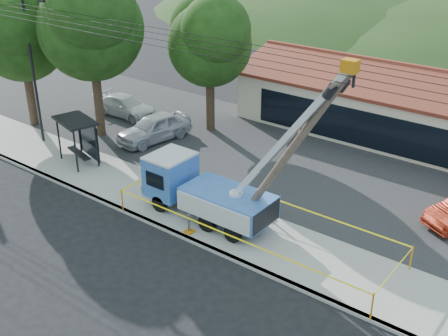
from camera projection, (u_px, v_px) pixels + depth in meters
ground at (148, 258)px, 23.94m from camera, size 120.00×120.00×0.00m
curb at (181, 235)px, 25.41m from camera, size 60.00×0.25×0.15m
sidewalk at (207, 218)px, 26.76m from camera, size 60.00×4.00×0.15m
parking_lot at (294, 162)px, 32.49m from camera, size 60.00×12.00×0.10m
strip_mall at (416, 109)px, 35.20m from camera, size 22.50×8.53×4.67m
streetlight at (34, 60)px, 32.76m from camera, size 2.13×0.22×9.00m
tree_west_near at (90, 17)px, 32.96m from camera, size 7.56×6.72×10.80m
tree_west_far at (20, 28)px, 35.06m from camera, size 6.84×6.08×9.48m
tree_lot at (210, 36)px, 34.37m from camera, size 6.30×5.60×8.94m
hill_west at (368, 18)px, 71.46m from camera, size 78.40×56.00×28.00m
utility_truck at (205, 189)px, 26.19m from camera, size 10.20×3.53×8.74m
leaning_pole at (293, 147)px, 22.49m from camera, size 5.38×1.86×8.67m
bus_shelter at (79, 131)px, 31.51m from camera, size 3.05×2.31×2.61m
caution_tape at (254, 221)px, 24.78m from camera, size 12.94×3.84×1.11m
car_silver at (155, 142)px, 35.38m from camera, size 2.74×5.18×1.68m
car_white at (127, 117)px, 39.36m from camera, size 4.85×2.05×1.40m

